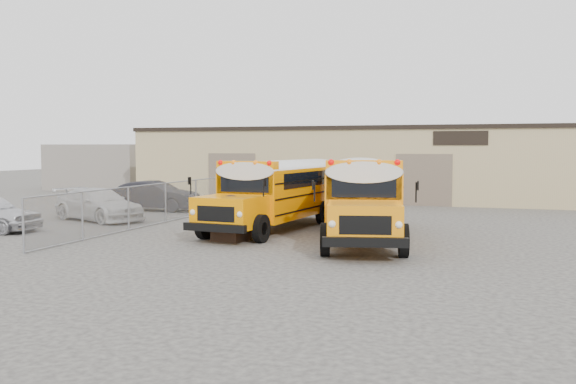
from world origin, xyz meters
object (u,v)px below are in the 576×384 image
(tarp_bundle, at_px, (231,217))
(school_bus_left, at_px, (328,181))
(car_white, at_px, (99,205))
(school_bus_right, at_px, (359,182))
(car_dark, at_px, (154,196))

(tarp_bundle, bearing_deg, school_bus_left, 84.75)
(school_bus_left, relative_size, car_white, 1.97)
(school_bus_right, xyz_separation_m, tarp_bundle, (-2.88, -8.40, -0.88))
(school_bus_left, height_order, car_white, school_bus_left)
(school_bus_right, bearing_deg, tarp_bundle, -108.94)
(car_white, relative_size, car_dark, 1.06)
(tarp_bundle, bearing_deg, school_bus_right, 71.06)
(school_bus_left, xyz_separation_m, car_white, (-9.33, -6.08, -0.94))
(tarp_bundle, xyz_separation_m, car_white, (-8.41, 4.01, -0.11))
(school_bus_right, distance_m, tarp_bundle, 8.93)
(school_bus_left, xyz_separation_m, car_dark, (-9.27, -1.18, -0.89))
(school_bus_left, height_order, car_dark, school_bus_left)
(school_bus_left, bearing_deg, tarp_bundle, -95.25)
(school_bus_right, relative_size, tarp_bundle, 6.33)
(car_white, xyz_separation_m, car_dark, (0.06, 4.90, 0.05))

